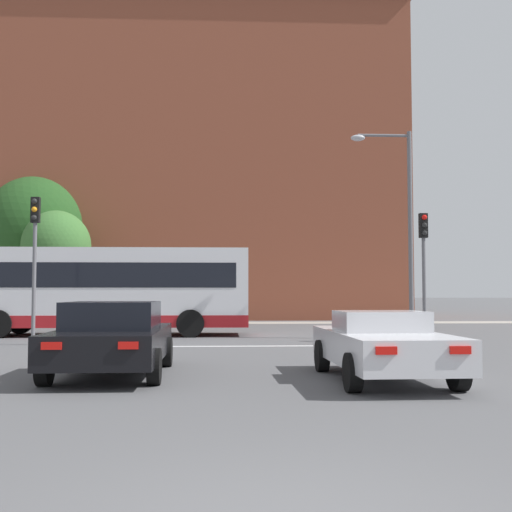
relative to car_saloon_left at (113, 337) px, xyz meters
name	(u,v)px	position (x,y,z in m)	size (l,w,h in m)	color
stop_line_strip	(239,346)	(2.62, 6.64, -0.73)	(9.70, 0.30, 0.01)	silver
far_pavement	(233,323)	(2.62, 21.47, -0.73)	(70.78, 2.50, 0.01)	#A09B91
brick_civic_building	(182,164)	(-0.82, 31.93, 9.87)	(28.72, 16.00, 23.51)	brown
car_saloon_left	(113,337)	(0.00, 0.00, 0.00)	(2.13, 4.61, 1.42)	black
car_roadster_right	(382,345)	(5.06, -0.97, -0.08)	(2.05, 4.54, 1.26)	silver
bus_crossing_lead	(102,289)	(-2.43, 11.74, 1.01)	(10.94, 2.75, 3.24)	silver
traffic_light_near_right	(424,255)	(8.65, 7.84, 2.09)	(0.26, 0.31, 4.19)	slate
traffic_light_near_left	(35,246)	(-3.72, 7.47, 2.32)	(0.26, 0.31, 4.58)	slate
traffic_light_far_left	(116,275)	(-3.51, 21.19, 1.82)	(0.26, 0.31, 3.76)	slate
street_lamp_junction	(400,211)	(8.31, 9.36, 3.72)	(2.16, 0.36, 7.28)	slate
pedestrian_waiting	(91,303)	(-4.63, 20.61, 0.37)	(0.43, 0.27, 1.85)	black
tree_by_building	(36,231)	(-8.80, 25.10, 4.48)	(6.05, 6.05, 8.39)	#4C3823
tree_kerbside	(56,246)	(-6.74, 21.75, 3.33)	(3.61, 3.61, 5.97)	#4C3823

